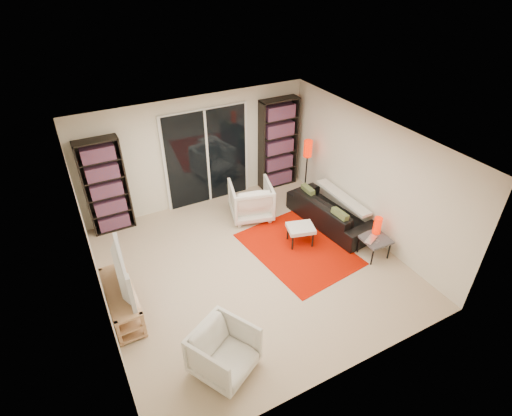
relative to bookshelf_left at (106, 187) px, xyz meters
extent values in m
plane|color=beige|center=(1.95, -2.33, -0.98)|extent=(5.00, 5.00, 0.00)
cube|color=silver|center=(1.95, 0.17, 0.22)|extent=(5.00, 0.02, 2.40)
cube|color=silver|center=(1.95, -4.83, 0.22)|extent=(5.00, 0.02, 2.40)
cube|color=silver|center=(-0.55, -2.33, 0.22)|extent=(0.02, 5.00, 2.40)
cube|color=silver|center=(4.45, -2.33, 0.22)|extent=(0.02, 5.00, 2.40)
cube|color=white|center=(1.95, -2.33, 1.42)|extent=(5.00, 5.00, 0.02)
cube|color=white|center=(2.15, 0.14, 0.07)|extent=(1.92, 0.06, 2.16)
cube|color=black|center=(2.15, 0.10, 0.07)|extent=(1.80, 0.02, 2.10)
cube|color=white|center=(2.15, 0.09, 0.07)|extent=(0.05, 0.02, 2.10)
cube|color=black|center=(0.00, 0.01, 0.00)|extent=(0.80, 0.30, 1.95)
cube|color=#A4330D|center=(0.00, -0.01, 0.00)|extent=(0.70, 0.22, 1.85)
cube|color=black|center=(3.85, 0.01, 0.07)|extent=(0.90, 0.30, 2.10)
cube|color=#A4330D|center=(3.85, -0.01, 0.07)|extent=(0.80, 0.22, 2.00)
cube|color=tan|center=(-0.33, -2.39, -0.50)|extent=(0.41, 1.29, 0.04)
cube|color=tan|center=(-0.33, -2.39, -0.73)|extent=(0.41, 1.29, 0.03)
cube|color=tan|center=(-0.33, -2.39, -0.92)|extent=(0.41, 1.29, 0.04)
cube|color=tan|center=(-0.51, -2.99, -0.73)|extent=(0.05, 0.05, 0.50)
cube|color=tan|center=(-0.51, -1.78, -0.73)|extent=(0.05, 0.05, 0.50)
cube|color=tan|center=(-0.16, -2.99, -0.73)|extent=(0.05, 0.05, 0.50)
cube|color=tan|center=(-0.16, -1.78, -0.73)|extent=(0.05, 0.05, 0.50)
imported|color=black|center=(-0.31, -2.39, -0.15)|extent=(0.20, 1.15, 0.66)
cube|color=#C41200|center=(2.95, -2.34, -0.97)|extent=(1.83, 2.33, 0.01)
imported|color=black|center=(3.99, -1.92, -0.69)|extent=(0.99, 2.04, 0.57)
imported|color=silver|center=(2.67, -0.92, -0.58)|extent=(1.04, 1.06, 0.79)
imported|color=silver|center=(0.67, -4.03, -0.62)|extent=(1.04, 1.04, 0.71)
cube|color=silver|center=(3.08, -2.20, -0.62)|extent=(0.59, 0.53, 0.08)
cylinder|color=black|center=(2.84, -2.30, -0.82)|extent=(0.04, 0.04, 0.32)
cylinder|color=black|center=(2.93, -1.98, -0.82)|extent=(0.04, 0.04, 0.32)
cylinder|color=black|center=(3.22, -2.41, -0.82)|extent=(0.04, 0.04, 0.32)
cylinder|color=black|center=(3.31, -2.09, -0.82)|extent=(0.04, 0.04, 0.32)
cube|color=#47474C|center=(4.09, -3.14, -0.60)|extent=(0.50, 0.50, 0.04)
cylinder|color=black|center=(3.89, -3.32, -0.79)|extent=(0.03, 0.03, 0.38)
cylinder|color=black|center=(3.90, -2.94, -0.79)|extent=(0.03, 0.03, 0.38)
cylinder|color=black|center=(4.27, -3.33, -0.79)|extent=(0.03, 0.03, 0.38)
cylinder|color=black|center=(4.28, -2.95, -0.79)|extent=(0.03, 0.03, 0.38)
imported|color=silver|center=(3.99, -3.18, -0.56)|extent=(0.37, 0.32, 0.02)
cylinder|color=red|center=(4.21, -3.01, -0.41)|extent=(0.15, 0.15, 0.33)
cylinder|color=black|center=(4.16, -0.73, -0.96)|extent=(0.20, 0.20, 0.03)
cylinder|color=black|center=(4.16, -0.73, -0.46)|extent=(0.03, 0.03, 1.02)
cylinder|color=red|center=(4.16, -0.73, 0.20)|extent=(0.18, 0.18, 0.37)
camera|label=1|loc=(-0.52, -7.19, 3.92)|focal=28.00mm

